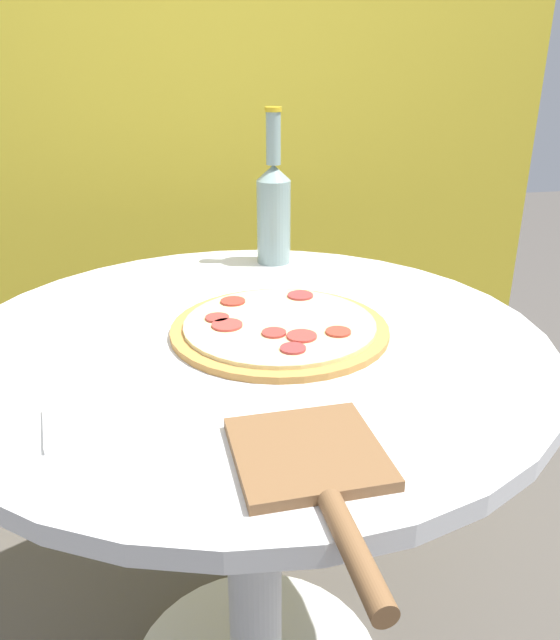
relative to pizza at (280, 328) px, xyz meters
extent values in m
cylinder|color=silver|center=(-0.04, 0.00, -0.36)|extent=(0.09, 0.09, 0.66)
cylinder|color=silver|center=(-0.04, 0.00, -0.02)|extent=(0.85, 0.85, 0.02)
cube|color=gold|center=(-0.04, 0.80, 0.13)|extent=(1.79, 0.04, 1.68)
cylinder|color=#B77F3D|center=(0.00, 0.00, 0.00)|extent=(0.31, 0.31, 0.01)
cylinder|color=beige|center=(0.00, 0.00, 0.01)|extent=(0.28, 0.28, 0.01)
cylinder|color=#A7342F|center=(-0.02, -0.04, 0.01)|extent=(0.03, 0.03, 0.00)
cylinder|color=#A03233|center=(0.05, 0.10, 0.01)|extent=(0.04, 0.04, 0.00)
cylinder|color=#AB3531|center=(-0.09, 0.03, 0.01)|extent=(0.03, 0.03, 0.00)
cylinder|color=#A43328|center=(-0.06, 0.09, 0.01)|extent=(0.04, 0.04, 0.00)
cylinder|color=#AB372A|center=(0.07, -0.05, 0.01)|extent=(0.04, 0.04, 0.00)
cylinder|color=#B73935|center=(-0.08, 0.00, 0.01)|extent=(0.04, 0.04, 0.00)
cylinder|color=#B93632|center=(0.02, -0.06, 0.01)|extent=(0.04, 0.04, 0.00)
cylinder|color=#A13234|center=(0.00, -0.09, 0.01)|extent=(0.03, 0.03, 0.00)
cylinder|color=gray|center=(0.05, 0.33, 0.07)|extent=(0.06, 0.06, 0.16)
cone|color=gray|center=(0.05, 0.33, 0.16)|extent=(0.06, 0.06, 0.03)
cylinder|color=gray|center=(0.05, 0.33, 0.22)|extent=(0.03, 0.03, 0.09)
cylinder|color=gold|center=(0.05, 0.33, 0.27)|extent=(0.03, 0.03, 0.01)
cube|color=brown|center=(-0.03, -0.30, 0.00)|extent=(0.15, 0.15, 0.01)
cylinder|color=brown|center=(-0.02, -0.44, 0.00)|extent=(0.03, 0.13, 0.02)
cube|color=white|center=(-0.22, -0.19, 0.00)|extent=(0.16, 0.11, 0.01)
camera|label=1|loc=(-0.16, -0.80, 0.36)|focal=35.00mm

